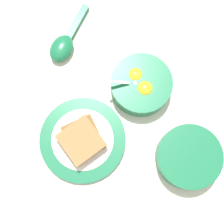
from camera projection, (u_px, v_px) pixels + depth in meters
name	position (u px, v px, depth m)	size (l,w,h in m)	color
ground_plane	(91.00, 111.00, 0.80)	(3.00, 3.00, 0.00)	silver
egg_bowl	(141.00, 85.00, 0.78)	(0.15, 0.16, 0.08)	#196B42
toast_plate	(83.00, 140.00, 0.77)	(0.21, 0.21, 0.01)	#196B42
toast_sandwich	(82.00, 139.00, 0.75)	(0.13, 0.12, 0.03)	brown
soup_spoon	(64.00, 44.00, 0.82)	(0.17, 0.12, 0.03)	#196B42
congee_bowl	(188.00, 157.00, 0.74)	(0.15, 0.15, 0.05)	#196B42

